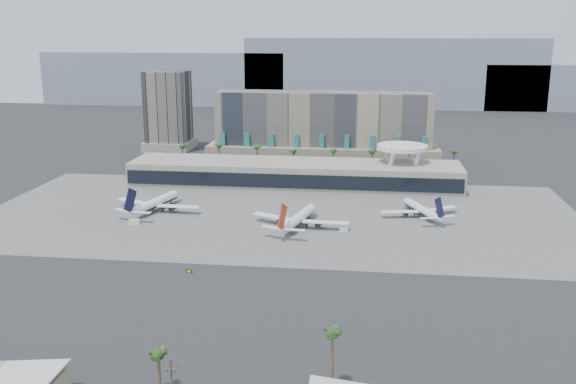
# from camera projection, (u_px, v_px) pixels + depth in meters

# --- Properties ---
(ground) EXTENTS (900.00, 900.00, 0.00)m
(ground) POSITION_uv_depth(u_px,v_px,m) (259.00, 257.00, 228.37)
(ground) COLOR #232326
(ground) RESTS_ON ground
(apron_pad) EXTENTS (260.00, 130.00, 0.06)m
(apron_pad) POSITION_uv_depth(u_px,v_px,m) (280.00, 214.00, 281.24)
(apron_pad) COLOR #5B5B59
(apron_pad) RESTS_ON ground
(mountain_ridge) EXTENTS (680.00, 60.00, 70.00)m
(mountain_ridge) POSITION_uv_depth(u_px,v_px,m) (361.00, 77.00, 669.46)
(mountain_ridge) COLOR gray
(mountain_ridge) RESTS_ON ground
(hotel) EXTENTS (140.00, 30.00, 42.00)m
(hotel) POSITION_uv_depth(u_px,v_px,m) (323.00, 134.00, 390.68)
(hotel) COLOR gray
(hotel) RESTS_ON ground
(office_tower) EXTENTS (30.00, 30.00, 52.00)m
(office_tower) POSITION_uv_depth(u_px,v_px,m) (169.00, 115.00, 426.55)
(office_tower) COLOR black
(office_tower) RESTS_ON ground
(terminal) EXTENTS (170.00, 32.50, 14.50)m
(terminal) POSITION_uv_depth(u_px,v_px,m) (294.00, 172.00, 332.36)
(terminal) COLOR #9E998B
(terminal) RESTS_ON ground
(saucer_structure) EXTENTS (26.00, 26.00, 21.89)m
(saucer_structure) POSITION_uv_depth(u_px,v_px,m) (402.00, 150.00, 328.64)
(saucer_structure) COLOR white
(saucer_structure) RESTS_ON ground
(palm_row) EXTENTS (157.80, 2.80, 13.10)m
(palm_row) POSITION_uv_depth(u_px,v_px,m) (314.00, 153.00, 364.33)
(palm_row) COLOR brown
(palm_row) RESTS_ON ground
(utility_pole) EXTENTS (3.20, 0.85, 12.00)m
(utility_pole) POSITION_uv_depth(u_px,v_px,m) (171.00, 380.00, 134.47)
(utility_pole) COLOR #4C3826
(utility_pole) RESTS_ON ground
(airliner_left) EXTENTS (40.72, 42.25, 14.88)m
(airliner_left) POSITION_uv_depth(u_px,v_px,m) (155.00, 203.00, 284.55)
(airliner_left) COLOR white
(airliner_left) RESTS_ON ground
(airliner_centre) EXTENTS (40.70, 42.26, 14.84)m
(airliner_centre) POSITION_uv_depth(u_px,v_px,m) (299.00, 218.00, 261.44)
(airliner_centre) COLOR white
(airliner_centre) RESTS_ON ground
(airliner_right) EXTENTS (33.91, 34.95, 12.79)m
(airliner_right) POSITION_uv_depth(u_px,v_px,m) (421.00, 209.00, 276.46)
(airliner_right) COLOR white
(airliner_right) RESTS_ON ground
(service_vehicle_a) EXTENTS (4.71, 3.04, 2.12)m
(service_vehicle_a) POSITION_uv_depth(u_px,v_px,m) (134.00, 222.00, 265.56)
(service_vehicle_a) COLOR white
(service_vehicle_a) RESTS_ON ground
(service_vehicle_b) EXTENTS (3.65, 2.59, 1.70)m
(service_vehicle_b) POSITION_uv_depth(u_px,v_px,m) (344.00, 229.00, 256.54)
(service_vehicle_b) COLOR white
(service_vehicle_b) RESTS_ON ground
(taxiway_sign) EXTENTS (2.22, 1.02, 1.02)m
(taxiway_sign) POSITION_uv_depth(u_px,v_px,m) (189.00, 271.00, 213.26)
(taxiway_sign) COLOR black
(taxiway_sign) RESTS_ON ground
(near_palm_a) EXTENTS (6.00, 6.00, 10.98)m
(near_palm_a) POSITION_uv_depth(u_px,v_px,m) (159.00, 360.00, 140.64)
(near_palm_a) COLOR brown
(near_palm_a) RESTS_ON ground
(near_palm_b) EXTENTS (6.00, 6.00, 15.69)m
(near_palm_b) POSITION_uv_depth(u_px,v_px,m) (333.00, 339.00, 140.42)
(near_palm_b) COLOR brown
(near_palm_b) RESTS_ON ground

